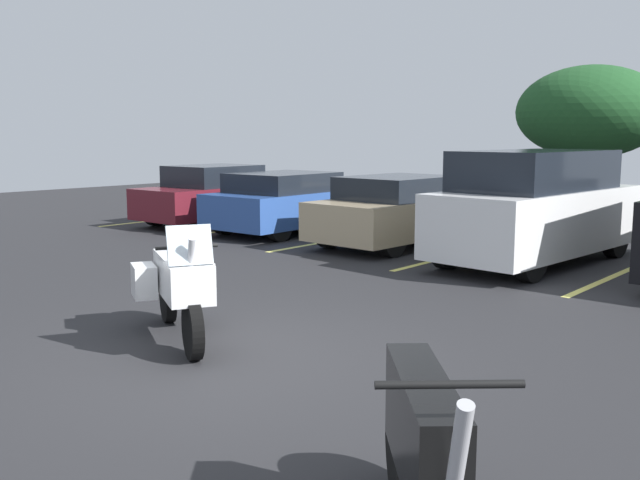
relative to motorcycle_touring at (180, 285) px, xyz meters
The scene contains 9 objects.
ground 1.12m from the motorcycle_touring, ahead, with size 44.00×44.00×0.10m, color #262628.
motorcycle_touring is the anchor object (origin of this frame).
motorcycle_second 4.55m from the motorcycle_touring, 22.63° to the right, with size 1.56×1.70×1.23m.
parking_stripes 7.36m from the motorcycle_touring, 94.29° to the left, with size 17.45×5.16×0.01m.
car_maroon 10.53m from the motorcycle_touring, 136.27° to the left, with size 1.91×4.67×1.46m.
car_blue 8.84m from the motorcycle_touring, 125.17° to the left, with size 2.02×4.35×1.37m.
car_tan 7.61m from the motorcycle_touring, 105.66° to the left, with size 1.99×4.50×1.39m.
car_white 7.05m from the motorcycle_touring, 82.82° to the left, with size 2.08×4.67×1.95m.
tree_center 17.61m from the motorcycle_touring, 96.91° to the left, with size 4.42×4.42×4.31m.
Camera 1 is at (5.12, -4.55, 2.21)m, focal length 39.78 mm.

